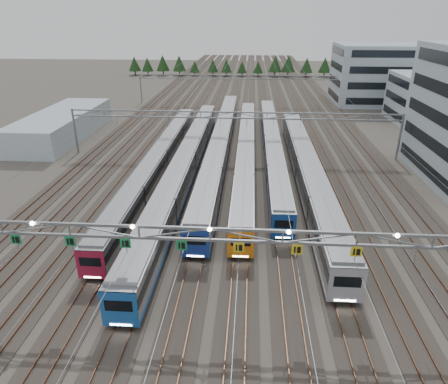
# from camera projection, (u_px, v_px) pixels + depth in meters

# --- Properties ---
(ground) EXTENTS (400.00, 400.00, 0.00)m
(ground) POSITION_uv_depth(u_px,v_px,m) (211.00, 309.00, 33.87)
(ground) COLOR #47423A
(ground) RESTS_ON ground
(track_bed) EXTENTS (54.00, 260.00, 5.42)m
(track_bed) POSITION_uv_depth(u_px,v_px,m) (242.00, 89.00, 124.36)
(track_bed) COLOR #2D2823
(track_bed) RESTS_ON ground
(train_a) EXTENTS (2.72, 58.05, 3.54)m
(train_a) POSITION_uv_depth(u_px,v_px,m) (159.00, 160.00, 62.59)
(train_a) COLOR black
(train_a) RESTS_ON ground
(train_b) EXTENTS (2.97, 66.68, 3.87)m
(train_b) POSITION_uv_depth(u_px,v_px,m) (186.00, 163.00, 60.79)
(train_b) COLOR black
(train_b) RESTS_ON ground
(train_c) EXTENTS (2.94, 68.89, 3.83)m
(train_c) POSITION_uv_depth(u_px,v_px,m) (221.00, 142.00, 70.63)
(train_c) COLOR black
(train_c) RESTS_ON ground
(train_d) EXTENTS (2.70, 61.42, 3.52)m
(train_d) POSITION_uv_depth(u_px,v_px,m) (246.00, 150.00, 67.30)
(train_d) COLOR black
(train_d) RESTS_ON ground
(train_e) EXTENTS (2.70, 60.75, 3.51)m
(train_e) POSITION_uv_depth(u_px,v_px,m) (272.00, 144.00, 70.33)
(train_e) COLOR black
(train_e) RESTS_ON ground
(train_f) EXTENTS (3.09, 55.54, 4.03)m
(train_f) POSITION_uv_depth(u_px,v_px,m) (307.00, 169.00, 58.28)
(train_f) COLOR black
(train_f) RESTS_ON ground
(gantry_near) EXTENTS (56.36, 0.61, 8.08)m
(gantry_near) POSITION_uv_depth(u_px,v_px,m) (209.00, 238.00, 30.87)
(gantry_near) COLOR gray
(gantry_near) RESTS_ON ground
(gantry_mid) EXTENTS (56.36, 0.36, 8.00)m
(gantry_mid) POSITION_uv_depth(u_px,v_px,m) (234.00, 121.00, 67.70)
(gantry_mid) COLOR gray
(gantry_mid) RESTS_ON ground
(gantry_far) EXTENTS (56.36, 0.36, 8.00)m
(gantry_far) POSITION_uv_depth(u_px,v_px,m) (241.00, 80.00, 108.70)
(gantry_far) COLOR gray
(gantry_far) RESTS_ON ground
(depot_bldg_mid) EXTENTS (14.00, 16.00, 10.77)m
(depot_bldg_mid) POSITION_uv_depth(u_px,v_px,m) (427.00, 99.00, 90.23)
(depot_bldg_mid) COLOR #AABECB
(depot_bldg_mid) RESTS_ON ground
(depot_bldg_north) EXTENTS (22.00, 18.00, 15.65)m
(depot_bldg_north) POSITION_uv_depth(u_px,v_px,m) (376.00, 74.00, 109.56)
(depot_bldg_north) COLOR #AABECB
(depot_bldg_north) RESTS_ON ground
(west_shed) EXTENTS (10.00, 30.00, 4.94)m
(west_shed) POSITION_uv_depth(u_px,v_px,m) (62.00, 125.00, 80.51)
(west_shed) COLOR #AABECB
(west_shed) RESTS_ON ground
(treeline) EXTENTS (100.10, 5.60, 7.02)m
(treeline) POSITION_uv_depth(u_px,v_px,m) (251.00, 65.00, 159.30)
(treeline) COLOR #332114
(treeline) RESTS_ON ground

